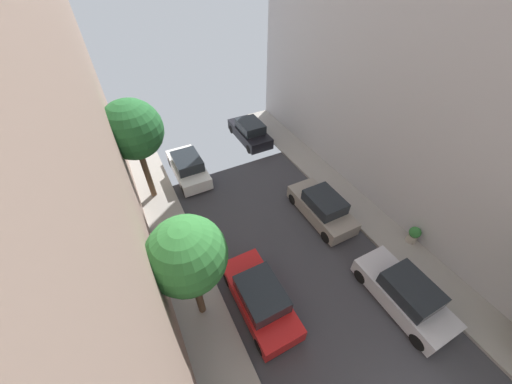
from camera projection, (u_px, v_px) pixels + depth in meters
name	position (u px, v px, depth m)	size (l,w,h in m)	color
parked_car_left_3	(260.00, 298.00, 11.52)	(1.78, 4.20, 1.57)	red
parked_car_left_4	(188.00, 167.00, 17.88)	(1.78, 4.20, 1.57)	white
parked_car_right_2	(405.00, 294.00, 11.65)	(1.78, 4.20, 1.57)	silver
parked_car_right_3	(322.00, 207.00, 15.29)	(1.78, 4.20, 1.57)	gray
parked_car_right_4	(250.00, 132.00, 21.02)	(1.78, 4.20, 1.57)	black
street_tree_0	(133.00, 130.00, 13.89)	(3.03, 3.03, 5.92)	brown
street_tree_2	(187.00, 256.00, 9.11)	(2.69, 2.69, 5.25)	brown
potted_plant_2	(414.00, 234.00, 14.00)	(0.56, 0.56, 0.95)	#B2A899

